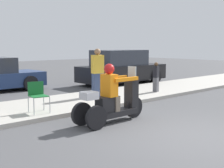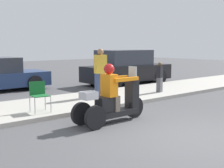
{
  "view_description": "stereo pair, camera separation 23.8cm",
  "coord_description": "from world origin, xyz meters",
  "px_view_note": "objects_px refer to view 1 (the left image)",
  "views": [
    {
      "loc": [
        -5.57,
        -3.66,
        1.95
      ],
      "look_at": [
        -0.4,
        1.99,
        0.97
      ],
      "focal_mm": 50.0,
      "sensor_mm": 36.0,
      "label": 1
    },
    {
      "loc": [
        -5.39,
        -3.82,
        1.95
      ],
      "look_at": [
        -0.4,
        1.99,
        0.97
      ],
      "focal_mm": 50.0,
      "sensor_mm": 36.0,
      "label": 2
    }
  ],
  "objects_px": {
    "motorcycle_trike": "(112,101)",
    "parked_car_lot_left": "(122,68)",
    "folding_chair_curbside": "(37,94)",
    "spectator_with_child": "(98,73)",
    "spectator_by_tree": "(156,78)"
  },
  "relations": [
    {
      "from": "spectator_by_tree",
      "to": "spectator_with_child",
      "type": "relative_size",
      "value": 0.68
    },
    {
      "from": "parked_car_lot_left",
      "to": "folding_chair_curbside",
      "type": "bearing_deg",
      "value": -151.95
    },
    {
      "from": "spectator_by_tree",
      "to": "folding_chair_curbside",
      "type": "distance_m",
      "value": 5.2
    },
    {
      "from": "motorcycle_trike",
      "to": "parked_car_lot_left",
      "type": "height_order",
      "value": "parked_car_lot_left"
    },
    {
      "from": "folding_chair_curbside",
      "to": "motorcycle_trike",
      "type": "bearing_deg",
      "value": -61.15
    },
    {
      "from": "spectator_by_tree",
      "to": "spectator_with_child",
      "type": "bearing_deg",
      "value": 162.9
    },
    {
      "from": "spectator_with_child",
      "to": "parked_car_lot_left",
      "type": "distance_m",
      "value": 4.62
    },
    {
      "from": "motorcycle_trike",
      "to": "parked_car_lot_left",
      "type": "distance_m",
      "value": 7.8
    },
    {
      "from": "spectator_by_tree",
      "to": "parked_car_lot_left",
      "type": "bearing_deg",
      "value": 66.93
    },
    {
      "from": "spectator_by_tree",
      "to": "folding_chair_curbside",
      "type": "xyz_separation_m",
      "value": [
        -5.2,
        -0.16,
        -0.05
      ]
    },
    {
      "from": "motorcycle_trike",
      "to": "spectator_by_tree",
      "type": "distance_m",
      "value": 4.64
    },
    {
      "from": "spectator_with_child",
      "to": "parked_car_lot_left",
      "type": "height_order",
      "value": "spectator_with_child"
    },
    {
      "from": "spectator_by_tree",
      "to": "parked_car_lot_left",
      "type": "relative_size",
      "value": 0.24
    },
    {
      "from": "spectator_by_tree",
      "to": "spectator_with_child",
      "type": "height_order",
      "value": "spectator_with_child"
    },
    {
      "from": "spectator_with_child",
      "to": "folding_chair_curbside",
      "type": "xyz_separation_m",
      "value": [
        -2.86,
        -0.88,
        -0.31
      ]
    }
  ]
}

